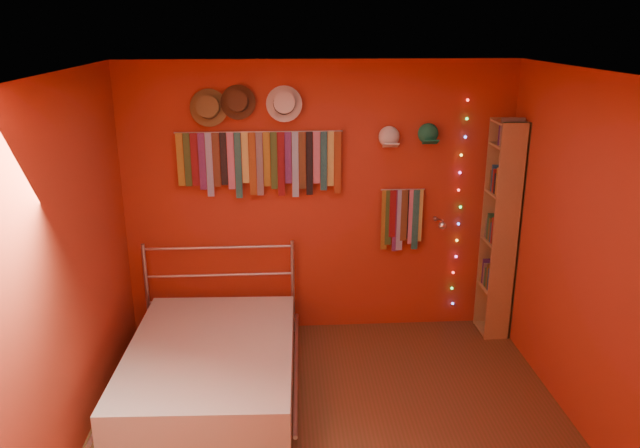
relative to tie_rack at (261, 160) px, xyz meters
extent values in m
plane|color=brown|center=(0.52, -1.68, -1.65)|extent=(3.50, 3.50, 0.00)
cube|color=#AA251B|center=(0.52, 0.07, -0.40)|extent=(3.50, 0.02, 2.50)
cube|color=#AA251B|center=(2.27, -1.68, -0.40)|extent=(0.02, 3.50, 2.50)
cube|color=#AA251B|center=(-1.23, -1.68, -0.40)|extent=(0.02, 3.50, 2.50)
cube|color=white|center=(0.52, -1.68, 0.85)|extent=(3.50, 3.50, 0.02)
cylinder|color=silver|center=(-0.01, 0.02, 0.24)|extent=(1.45, 0.01, 0.01)
cube|color=olive|center=(-0.70, 0.01, 0.01)|extent=(0.06, 0.01, 0.47)
cube|color=#26481C|center=(-0.63, 0.00, 0.01)|extent=(0.06, 0.01, 0.47)
cube|color=#610E12|center=(-0.57, -0.01, 0.01)|extent=(0.06, 0.01, 0.46)
cube|color=#501A6A|center=(-0.51, 0.01, -0.01)|extent=(0.06, 0.01, 0.50)
cube|color=#748CCF|center=(-0.45, 0.00, -0.04)|extent=(0.06, 0.01, 0.56)
cube|color=#4C2719|center=(-0.38, -0.01, 0.01)|extent=(0.06, 0.01, 0.48)
cube|color=black|center=(-0.32, 0.01, 0.01)|extent=(0.06, 0.01, 0.46)
cube|color=#B95C90|center=(-0.26, 0.00, -0.01)|extent=(0.06, 0.01, 0.50)
cube|color=#1B615C|center=(-0.20, -0.01, -0.05)|extent=(0.06, 0.01, 0.58)
cube|color=#CFCA52|center=(-0.13, 0.01, 0.02)|extent=(0.06, 0.01, 0.45)
cube|color=brown|center=(-0.07, 0.00, -0.03)|extent=(0.06, 0.01, 0.56)
cube|color=#141356|center=(-0.01, -0.01, -0.04)|extent=(0.06, 0.01, 0.56)
cube|color=olive|center=(0.05, 0.01, 0.00)|extent=(0.06, 0.01, 0.48)
cube|color=#26461C|center=(0.11, 0.00, -0.01)|extent=(0.06, 0.01, 0.51)
cube|color=maroon|center=(0.18, -0.01, -0.04)|extent=(0.06, 0.01, 0.57)
cube|color=#381861|center=(0.24, 0.01, 0.02)|extent=(0.06, 0.01, 0.46)
cube|color=#75A9D1|center=(0.30, 0.00, -0.05)|extent=(0.06, 0.01, 0.58)
cube|color=#4C3319|center=(0.36, -0.01, -0.01)|extent=(0.06, 0.01, 0.51)
cube|color=black|center=(0.43, 0.01, -0.04)|extent=(0.06, 0.01, 0.57)
cube|color=#BD5E7C|center=(0.49, 0.00, 0.01)|extent=(0.06, 0.01, 0.46)
cube|color=#184B56|center=(0.55, -0.01, -0.02)|extent=(0.06, 0.01, 0.52)
cube|color=#A9AC45|center=(0.61, 0.01, 0.00)|extent=(0.06, 0.01, 0.49)
cube|color=maroon|center=(0.67, 0.00, -0.03)|extent=(0.06, 0.01, 0.55)
cylinder|color=silver|center=(1.27, 0.02, -0.29)|extent=(0.40, 0.01, 0.01)
cube|color=brown|center=(1.11, 0.01, -0.57)|extent=(0.06, 0.01, 0.57)
cube|color=#22471C|center=(1.14, 0.00, -0.55)|extent=(0.06, 0.01, 0.52)
cube|color=maroon|center=(1.18, -0.01, -0.51)|extent=(0.06, 0.01, 0.44)
cube|color=#491863|center=(1.21, 0.01, -0.58)|extent=(0.06, 0.01, 0.58)
cube|color=#6E85C4|center=(1.25, 0.00, -0.58)|extent=(0.06, 0.01, 0.57)
cube|color=#50361A|center=(1.29, -0.01, -0.53)|extent=(0.06, 0.01, 0.48)
cube|color=black|center=(1.32, 0.01, -0.52)|extent=(0.06, 0.01, 0.46)
cube|color=#BC5E8F|center=(1.36, 0.00, -0.55)|extent=(0.06, 0.01, 0.51)
cube|color=#18564F|center=(1.39, -0.01, -0.57)|extent=(0.06, 0.01, 0.57)
cube|color=#CDCE52|center=(1.43, 0.01, -0.54)|extent=(0.06, 0.01, 0.49)
cylinder|color=brown|center=(-0.43, 0.01, 0.46)|extent=(0.32, 0.08, 0.32)
cylinder|color=brown|center=(-0.43, -0.05, 0.47)|extent=(0.19, 0.16, 0.21)
cylinder|color=#332314|center=(-0.43, -0.02, 0.46)|extent=(0.19, 0.06, 0.19)
cylinder|color=#492F1A|center=(-0.18, 0.01, 0.50)|extent=(0.30, 0.07, 0.29)
cylinder|color=#492F1A|center=(-0.18, -0.05, 0.51)|extent=(0.17, 0.15, 0.19)
cylinder|color=black|center=(-0.18, -0.02, 0.51)|extent=(0.18, 0.06, 0.18)
cylinder|color=silver|center=(0.21, 0.01, 0.48)|extent=(0.31, 0.08, 0.30)
cylinder|color=silver|center=(0.21, -0.05, 0.50)|extent=(0.18, 0.15, 0.20)
cylinder|color=black|center=(0.21, -0.02, 0.49)|extent=(0.19, 0.06, 0.19)
ellipsoid|color=white|center=(1.13, 0.02, 0.19)|extent=(0.18, 0.14, 0.18)
cube|color=white|center=(1.13, -0.10, 0.14)|extent=(0.13, 0.10, 0.05)
ellipsoid|color=#1A7854|center=(1.47, 0.02, 0.21)|extent=(0.18, 0.14, 0.18)
cube|color=#1A7854|center=(1.47, -0.10, 0.16)|extent=(0.13, 0.10, 0.05)
sphere|color=#FF3333|center=(1.81, 0.03, 0.50)|extent=(0.02, 0.02, 0.02)
sphere|color=#33FF4C|center=(1.81, 0.03, 0.34)|extent=(0.02, 0.02, 0.02)
sphere|color=#4C66FF|center=(1.81, 0.03, 0.18)|extent=(0.02, 0.02, 0.02)
sphere|color=yellow|center=(1.78, 0.03, 0.02)|extent=(0.02, 0.02, 0.02)
sphere|color=#FF4CCC|center=(1.78, 0.03, -0.15)|extent=(0.02, 0.02, 0.02)
sphere|color=#FF3333|center=(1.78, 0.03, -0.31)|extent=(0.02, 0.02, 0.02)
sphere|color=#33FF4C|center=(1.81, 0.03, -0.47)|extent=(0.02, 0.02, 0.02)
sphere|color=#4C66FF|center=(1.81, 0.03, -0.63)|extent=(0.02, 0.02, 0.02)
sphere|color=yellow|center=(1.80, 0.03, -0.79)|extent=(0.02, 0.02, 0.02)
sphere|color=#FF4CCC|center=(1.80, 0.03, -0.95)|extent=(0.02, 0.02, 0.02)
sphere|color=#FF3333|center=(1.79, 0.03, -1.12)|extent=(0.02, 0.02, 0.02)
sphere|color=#33FF4C|center=(1.79, 0.03, -1.28)|extent=(0.02, 0.02, 0.02)
sphere|color=#4C66FF|center=(1.80, 0.03, -1.44)|extent=(0.02, 0.02, 0.02)
cylinder|color=silver|center=(1.59, 0.05, -0.58)|extent=(0.04, 0.03, 0.04)
cylinder|color=silver|center=(1.59, -0.08, -0.55)|extent=(0.01, 0.27, 0.08)
sphere|color=white|center=(1.59, -0.22, -0.56)|extent=(0.07, 0.07, 0.07)
cube|color=#9F7548|center=(2.14, -0.31, -0.65)|extent=(0.24, 0.02, 2.00)
cube|color=#9F7548|center=(2.14, 0.01, -0.65)|extent=(0.24, 0.02, 2.00)
cube|color=#9F7548|center=(2.25, -0.15, -0.65)|extent=(0.02, 0.34, 2.00)
cube|color=#9F7548|center=(2.14, -0.15, -1.63)|extent=(0.24, 0.32, 0.02)
cube|color=#9F7548|center=(2.14, -0.15, -1.20)|extent=(0.24, 0.32, 0.02)
cube|color=#9F7548|center=(2.14, -0.15, -0.75)|extent=(0.24, 0.32, 0.02)
cube|color=#9F7548|center=(2.14, -0.15, -0.30)|extent=(0.24, 0.32, 0.02)
cube|color=#9F7548|center=(2.14, -0.15, 0.13)|extent=(0.24, 0.32, 0.02)
cube|color=#9F7548|center=(2.14, -0.15, 0.33)|extent=(0.24, 0.32, 0.02)
cylinder|color=silver|center=(-1.07, -0.03, -1.20)|extent=(0.03, 0.03, 0.91)
cylinder|color=silver|center=(0.26, -0.03, -1.20)|extent=(0.03, 0.03, 0.91)
cylinder|color=silver|center=(-0.40, -0.03, -1.31)|extent=(1.34, 0.02, 0.02)
cylinder|color=silver|center=(-0.40, -0.03, -1.06)|extent=(1.34, 0.02, 0.02)
cylinder|color=silver|center=(-0.40, -0.03, -0.79)|extent=(1.34, 0.02, 0.02)
cube|color=beige|center=(-0.40, -0.99, -1.44)|extent=(1.34, 1.86, 0.36)
cylinder|color=silver|center=(-1.07, -0.99, -1.46)|extent=(0.09, 1.81, 0.03)
cylinder|color=silver|center=(0.26, -0.99, -1.46)|extent=(0.09, 1.81, 0.03)
camera|label=1|loc=(0.17, -5.36, 1.14)|focal=35.00mm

